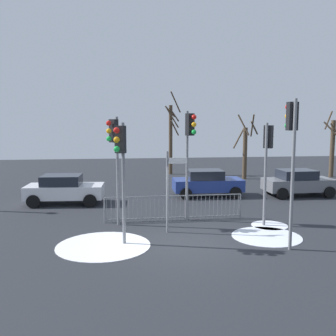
% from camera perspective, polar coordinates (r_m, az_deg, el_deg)
% --- Properties ---
extents(ground_plane, '(60.00, 60.00, 0.00)m').
position_cam_1_polar(ground_plane, '(13.47, 2.71, -11.05)').
color(ground_plane, '#26282D').
extents(traffic_light_mid_left, '(0.42, 0.52, 4.12)m').
position_cam_1_polar(traffic_light_mid_left, '(12.70, -7.02, 1.77)').
color(traffic_light_mid_left, slate).
rests_on(traffic_light_mid_left, ground).
extents(traffic_light_rear_left, '(0.47, 0.46, 4.10)m').
position_cam_1_polar(traffic_light_rear_left, '(15.64, 14.63, 2.53)').
color(traffic_light_rear_left, slate).
rests_on(traffic_light_rear_left, ground).
extents(traffic_light_foreground_left, '(0.47, 0.46, 4.34)m').
position_cam_1_polar(traffic_light_foreground_left, '(15.15, -7.99, 3.21)').
color(traffic_light_foreground_left, slate).
rests_on(traffic_light_foreground_left, ground).
extents(traffic_light_mid_right, '(0.34, 0.57, 4.87)m').
position_cam_1_polar(traffic_light_mid_right, '(12.86, 17.94, 3.96)').
color(traffic_light_mid_right, slate).
rests_on(traffic_light_mid_right, ground).
extents(traffic_light_rear_right, '(0.42, 0.51, 4.58)m').
position_cam_1_polar(traffic_light_rear_right, '(15.75, 3.21, 4.03)').
color(traffic_light_rear_right, slate).
rests_on(traffic_light_rear_right, ground).
extents(direction_sign_post, '(0.79, 0.09, 3.06)m').
position_cam_1_polar(direction_sign_post, '(14.27, 0.15, -2.89)').
color(direction_sign_post, slate).
rests_on(direction_sign_post, ground).
extents(pedestrian_guard_railing, '(5.85, 0.15, 1.07)m').
position_cam_1_polar(pedestrian_guard_railing, '(16.18, 0.90, -5.90)').
color(pedestrian_guard_railing, slate).
rests_on(pedestrian_guard_railing, ground).
extents(car_white_trailing, '(3.89, 2.10, 1.47)m').
position_cam_1_polar(car_white_trailing, '(20.00, -15.21, -3.02)').
color(car_white_trailing, silver).
rests_on(car_white_trailing, ground).
extents(car_grey_far, '(3.84, 2.00, 1.47)m').
position_cam_1_polar(car_grey_far, '(22.54, 18.81, -2.03)').
color(car_grey_far, slate).
rests_on(car_grey_far, ground).
extents(car_blue_mid, '(3.82, 1.96, 1.47)m').
position_cam_1_polar(car_blue_mid, '(21.38, 5.82, -2.16)').
color(car_blue_mid, navy).
rests_on(car_blue_mid, ground).
extents(bare_tree_left, '(1.86, 1.86, 4.63)m').
position_cam_1_polar(bare_tree_left, '(28.00, 11.44, 2.79)').
color(bare_tree_left, '#473828').
rests_on(bare_tree_left, ground).
extents(bare_tree_centre, '(1.28, 0.94, 6.38)m').
position_cam_1_polar(bare_tree_centre, '(29.79, 0.45, 4.74)').
color(bare_tree_centre, '#473828').
rests_on(bare_tree_centre, ground).
extents(bare_tree_right, '(1.78, 1.56, 4.90)m').
position_cam_1_polar(bare_tree_right, '(30.91, 23.31, 3.09)').
color(bare_tree_right, '#473828').
rests_on(bare_tree_right, ground).
extents(snow_patch_kerb, '(2.51, 2.51, 0.01)m').
position_cam_1_polar(snow_patch_kerb, '(14.56, 14.45, -9.83)').
color(snow_patch_kerb, silver).
rests_on(snow_patch_kerb, ground).
extents(snow_patch_island, '(1.45, 1.45, 0.01)m').
position_cam_1_polar(snow_patch_island, '(16.06, 14.87, -8.25)').
color(snow_patch_island, white).
rests_on(snow_patch_island, ground).
extents(snow_patch_verge, '(3.17, 3.17, 0.01)m').
position_cam_1_polar(snow_patch_verge, '(13.31, -9.59, -11.33)').
color(snow_patch_verge, white).
rests_on(snow_patch_verge, ground).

